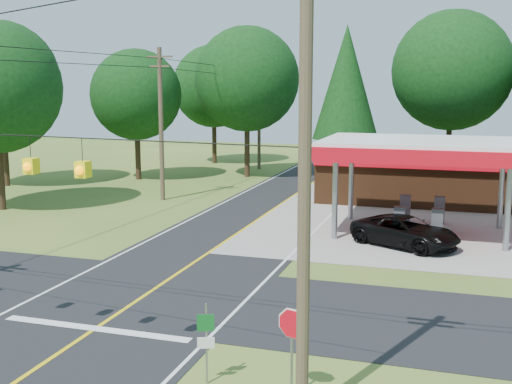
% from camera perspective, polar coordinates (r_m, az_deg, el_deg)
% --- Properties ---
extents(ground, '(120.00, 120.00, 0.00)m').
position_cam_1_polar(ground, '(24.26, -9.62, -8.94)').
color(ground, '#446323').
rests_on(ground, ground).
extents(main_highway, '(8.00, 120.00, 0.02)m').
position_cam_1_polar(main_highway, '(24.26, -9.62, -8.92)').
color(main_highway, black).
rests_on(main_highway, ground).
extents(cross_road, '(70.00, 7.00, 0.02)m').
position_cam_1_polar(cross_road, '(24.25, -9.62, -8.91)').
color(cross_road, black).
rests_on(cross_road, ground).
extents(lane_center_yellow, '(0.15, 110.00, 0.00)m').
position_cam_1_polar(lane_center_yellow, '(24.25, -9.62, -8.88)').
color(lane_center_yellow, yellow).
rests_on(lane_center_yellow, main_highway).
extents(gas_canopy, '(10.60, 7.40, 4.88)m').
position_cam_1_polar(gas_canopy, '(33.64, 14.62, 3.49)').
color(gas_canopy, gray).
rests_on(gas_canopy, ground).
extents(convenience_store, '(16.40, 7.55, 3.80)m').
position_cam_1_polar(convenience_store, '(43.80, 16.48, 1.65)').
color(convenience_store, '#512D17').
rests_on(convenience_store, ground).
extents(utility_pole_near_right, '(1.80, 0.30, 11.50)m').
position_cam_1_polar(utility_pole_near_right, '(13.89, 4.35, 2.56)').
color(utility_pole_near_right, '#473828').
rests_on(utility_pole_near_right, ground).
extents(utility_pole_far_left, '(1.80, 0.30, 10.00)m').
position_cam_1_polar(utility_pole_far_left, '(42.77, -8.45, 6.19)').
color(utility_pole_far_left, '#473828').
rests_on(utility_pole_far_left, ground).
extents(utility_pole_north, '(0.30, 0.30, 9.50)m').
position_cam_1_polar(utility_pole_north, '(58.09, 0.28, 6.71)').
color(utility_pole_north, '#473828').
rests_on(utility_pole_north, ground).
extents(overhead_beacons, '(17.04, 2.04, 1.03)m').
position_cam_1_polar(overhead_beacons, '(18.58, -21.39, 4.49)').
color(overhead_beacons, black).
rests_on(overhead_beacons, ground).
extents(treeline_backdrop, '(70.27, 51.59, 13.30)m').
position_cam_1_polar(treeline_backdrop, '(45.51, 5.07, 9.33)').
color(treeline_backdrop, '#332316').
rests_on(treeline_backdrop, ground).
extents(suv_car, '(7.05, 7.05, 1.45)m').
position_cam_1_polar(suv_car, '(31.28, 13.14, -3.47)').
color(suv_car, black).
rests_on(suv_car, ground).
extents(octagonal_stop_sign, '(0.77, 0.29, 2.29)m').
position_cam_1_polar(octagonal_stop_sign, '(16.01, 3.19, -12.24)').
color(octagonal_stop_sign, gray).
rests_on(octagonal_stop_sign, ground).
extents(route_sign_post, '(0.43, 0.18, 2.16)m').
position_cam_1_polar(route_sign_post, '(16.80, -4.46, -12.70)').
color(route_sign_post, gray).
rests_on(route_sign_post, ground).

